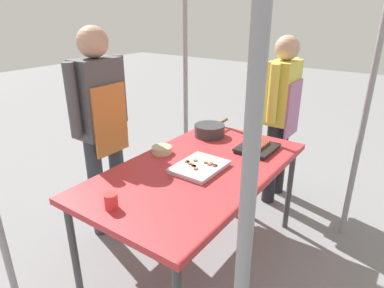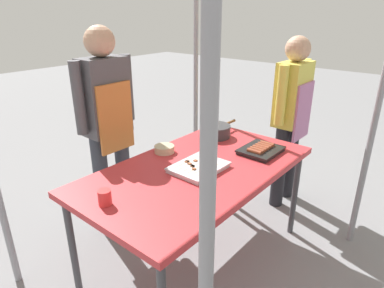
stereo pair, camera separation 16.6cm
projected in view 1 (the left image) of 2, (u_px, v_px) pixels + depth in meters
ground_plane at (197, 257)px, 2.49m from camera, size 18.00×18.00×0.00m
stall_table at (198, 174)px, 2.23m from camera, size 1.60×0.90×0.75m
tray_grilled_sausages at (257, 148)px, 2.45m from camera, size 0.30×0.25×0.05m
tray_meat_skewers at (200, 167)px, 2.16m from camera, size 0.35×0.27×0.04m
cooking_wok at (210, 130)px, 2.72m from camera, size 0.41×0.25×0.10m
condiment_bowl at (162, 150)px, 2.40m from camera, size 0.14×0.14×0.05m
drink_cup_near_edge at (111, 201)px, 1.73m from camera, size 0.07×0.07×0.08m
vendor_woman at (101, 118)px, 2.50m from camera, size 0.52×0.23×1.62m
customer_nearby at (281, 109)px, 2.98m from camera, size 0.52×0.22×1.52m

